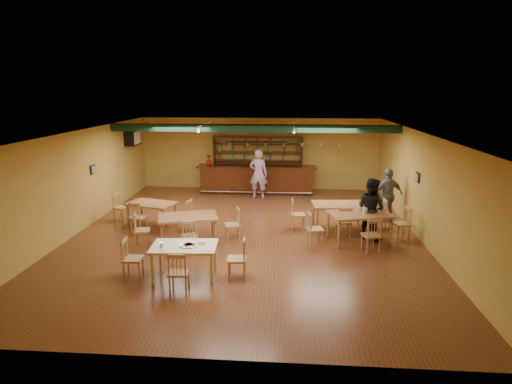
# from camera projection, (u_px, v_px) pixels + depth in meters

# --- Properties ---
(floor) EXTENTS (12.00, 12.00, 0.00)m
(floor) POSITION_uv_depth(u_px,v_px,m) (245.00, 234.00, 12.63)
(floor) COLOR brown
(floor) RESTS_ON ground
(ceiling_beam) EXTENTS (10.00, 0.30, 0.25)m
(ceiling_beam) POSITION_uv_depth(u_px,v_px,m) (253.00, 128.00, 14.66)
(ceiling_beam) COLOR black
(ceiling_beam) RESTS_ON ceiling
(track_rail_left) EXTENTS (0.05, 2.50, 0.05)m
(track_rail_left) POSITION_uv_depth(u_px,v_px,m) (205.00, 124.00, 15.36)
(track_rail_left) COLOR white
(track_rail_left) RESTS_ON ceiling
(track_rail_right) EXTENTS (0.05, 2.50, 0.05)m
(track_rail_right) POSITION_uv_depth(u_px,v_px,m) (294.00, 125.00, 15.12)
(track_rail_right) COLOR white
(track_rail_right) RESTS_ON ceiling
(ac_unit) EXTENTS (0.34, 0.70, 0.48)m
(ac_unit) POSITION_uv_depth(u_px,v_px,m) (133.00, 138.00, 16.49)
(ac_unit) COLOR white
(ac_unit) RESTS_ON wall_left
(picture_left) EXTENTS (0.04, 0.34, 0.28)m
(picture_left) POSITION_uv_depth(u_px,v_px,m) (93.00, 169.00, 13.56)
(picture_left) COLOR black
(picture_left) RESTS_ON wall_left
(picture_right) EXTENTS (0.04, 0.34, 0.28)m
(picture_right) POSITION_uv_depth(u_px,v_px,m) (417.00, 177.00, 12.34)
(picture_right) COLOR black
(picture_right) RESTS_ON wall_right
(bar_counter) EXTENTS (4.84, 0.85, 1.13)m
(bar_counter) POSITION_uv_depth(u_px,v_px,m) (257.00, 179.00, 17.49)
(bar_counter) COLOR #38190B
(bar_counter) RESTS_ON ground
(back_bar_hutch) EXTENTS (3.74, 0.40, 2.28)m
(back_bar_hutch) POSITION_uv_depth(u_px,v_px,m) (258.00, 163.00, 17.96)
(back_bar_hutch) COLOR #38190B
(back_bar_hutch) RESTS_ON ground
(poinsettia) EXTENTS (0.31, 0.31, 0.43)m
(poinsettia) POSITION_uv_depth(u_px,v_px,m) (209.00, 160.00, 17.45)
(poinsettia) COLOR #9F190E
(poinsettia) RESTS_ON bar_counter
(dining_table_a) EXTENTS (1.63, 1.25, 0.72)m
(dining_table_a) POSITION_uv_depth(u_px,v_px,m) (152.00, 214.00, 13.42)
(dining_table_a) COLOR #A16439
(dining_table_a) RESTS_ON ground
(dining_table_b) EXTENTS (1.66, 1.08, 0.79)m
(dining_table_b) POSITION_uv_depth(u_px,v_px,m) (338.00, 216.00, 13.04)
(dining_table_b) COLOR #A16439
(dining_table_b) RESTS_ON ground
(dining_table_c) EXTENTS (1.78, 1.34, 0.79)m
(dining_table_c) POSITION_uv_depth(u_px,v_px,m) (188.00, 229.00, 11.83)
(dining_table_c) COLOR #A16439
(dining_table_c) RESTS_ON ground
(dining_table_d) EXTENTS (1.88, 1.41, 0.84)m
(dining_table_d) POSITION_uv_depth(u_px,v_px,m) (359.00, 228.00, 11.92)
(dining_table_d) COLOR #A16439
(dining_table_d) RESTS_ON ground
(near_table) EXTENTS (1.52, 1.03, 0.78)m
(near_table) POSITION_uv_depth(u_px,v_px,m) (185.00, 262.00, 9.66)
(near_table) COLOR beige
(near_table) RESTS_ON ground
(pizza_tray) EXTENTS (0.48, 0.48, 0.01)m
(pizza_tray) POSITION_uv_depth(u_px,v_px,m) (189.00, 245.00, 9.56)
(pizza_tray) COLOR silver
(pizza_tray) RESTS_ON near_table
(parmesan_shaker) EXTENTS (0.08, 0.08, 0.11)m
(parmesan_shaker) POSITION_uv_depth(u_px,v_px,m) (162.00, 245.00, 9.44)
(parmesan_shaker) COLOR #EAE5C6
(parmesan_shaker) RESTS_ON near_table
(napkin_stack) EXTENTS (0.21, 0.16, 0.03)m
(napkin_stack) POSITION_uv_depth(u_px,v_px,m) (202.00, 242.00, 9.74)
(napkin_stack) COLOR white
(napkin_stack) RESTS_ON near_table
(pizza_server) EXTENTS (0.32, 0.10, 0.00)m
(pizza_server) POSITION_uv_depth(u_px,v_px,m) (196.00, 244.00, 9.59)
(pizza_server) COLOR silver
(pizza_server) RESTS_ON pizza_tray
(side_plate) EXTENTS (0.23, 0.23, 0.01)m
(side_plate) POSITION_uv_depth(u_px,v_px,m) (208.00, 249.00, 9.32)
(side_plate) COLOR white
(side_plate) RESTS_ON near_table
(patron_bar) EXTENTS (0.75, 0.53, 1.93)m
(patron_bar) POSITION_uv_depth(u_px,v_px,m) (258.00, 174.00, 16.58)
(patron_bar) COLOR #9354B7
(patron_bar) RESTS_ON ground
(patron_right_a) EXTENTS (1.08, 1.09, 1.78)m
(patron_right_a) POSITION_uv_depth(u_px,v_px,m) (371.00, 209.00, 12.09)
(patron_right_a) COLOR black
(patron_right_a) RESTS_ON ground
(patron_right_b) EXTENTS (1.10, 0.71, 1.75)m
(patron_right_b) POSITION_uv_depth(u_px,v_px,m) (388.00, 195.00, 13.66)
(patron_right_b) COLOR slate
(patron_right_b) RESTS_ON ground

